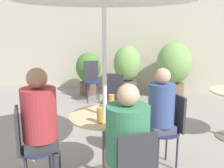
% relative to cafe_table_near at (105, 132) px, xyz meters
% --- Properties ---
extents(storefront_wall, '(10.00, 0.06, 3.00)m').
position_rel_cafe_table_near_xyz_m(storefront_wall, '(-0.09, 3.99, 0.97)').
color(storefront_wall, beige).
rests_on(storefront_wall, ground_plane).
extents(cafe_table_near, '(0.76, 0.76, 0.73)m').
position_rel_cafe_table_near_xyz_m(cafe_table_near, '(0.00, 0.00, 0.00)').
color(cafe_table_near, '#514C47').
rests_on(cafe_table_near, ground_plane).
extents(bistro_chair_0, '(0.43, 0.42, 0.88)m').
position_rel_cafe_table_near_xyz_m(bistro_chair_0, '(-0.70, -0.39, -0.00)').
color(bistro_chair_0, '#232847').
rests_on(bistro_chair_0, ground_plane).
extents(bistro_chair_2, '(0.43, 0.42, 0.88)m').
position_rel_cafe_table_near_xyz_m(bistro_chair_2, '(0.70, 0.39, -0.00)').
color(bistro_chair_2, '#232847').
rests_on(bistro_chair_2, ground_plane).
extents(bistro_chair_3, '(0.38, 0.38, 0.88)m').
position_rel_cafe_table_near_xyz_m(bistro_chair_3, '(-0.19, 1.47, -0.00)').
color(bistro_chair_3, '#232847').
rests_on(bistro_chair_3, ground_plane).
extents(bistro_chair_4, '(0.41, 0.42, 0.88)m').
position_rel_cafe_table_near_xyz_m(bistro_chair_4, '(-0.94, 2.88, -0.00)').
color(bistro_chair_4, '#232847').
rests_on(bistro_chair_4, ground_plane).
extents(seated_person_0, '(0.43, 0.41, 1.28)m').
position_rel_cafe_table_near_xyz_m(seated_person_0, '(-0.58, -0.32, 0.22)').
color(seated_person_0, '#2D2D33').
rests_on(seated_person_0, ground_plane).
extents(seated_person_1, '(0.44, 0.45, 1.22)m').
position_rel_cafe_table_near_xyz_m(seated_person_1, '(0.32, -0.57, 0.19)').
color(seated_person_1, gray).
rests_on(seated_person_1, ground_plane).
extents(seated_person_2, '(0.37, 0.36, 1.20)m').
position_rel_cafe_table_near_xyz_m(seated_person_2, '(0.58, 0.32, 0.19)').
color(seated_person_2, '#42475B').
rests_on(seated_person_2, ground_plane).
extents(beer_glass_0, '(0.07, 0.07, 0.15)m').
position_rel_cafe_table_near_xyz_m(beer_glass_0, '(0.00, -0.23, 0.27)').
color(beer_glass_0, '#B28433').
rests_on(beer_glass_0, cafe_table_near).
extents(beer_glass_1, '(0.07, 0.07, 0.17)m').
position_rel_cafe_table_near_xyz_m(beer_glass_1, '(0.03, 0.22, 0.28)').
color(beer_glass_1, '#B28433').
rests_on(beer_glass_1, cafe_table_near).
extents(potted_plant_0, '(0.59, 0.59, 1.02)m').
position_rel_cafe_table_near_xyz_m(potted_plant_0, '(-1.16, 3.39, 0.04)').
color(potted_plant_0, brown).
rests_on(potted_plant_0, ground_plane).
extents(potted_plant_1, '(0.63, 0.63, 1.20)m').
position_rel_cafe_table_near_xyz_m(potted_plant_1, '(-0.22, 3.38, 0.14)').
color(potted_plant_1, '#47423D').
rests_on(potted_plant_1, ground_plane).
extents(potted_plant_2, '(0.79, 0.79, 1.28)m').
position_rel_cafe_table_near_xyz_m(potted_plant_2, '(0.84, 3.49, 0.19)').
color(potted_plant_2, brown).
rests_on(potted_plant_2, ground_plane).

